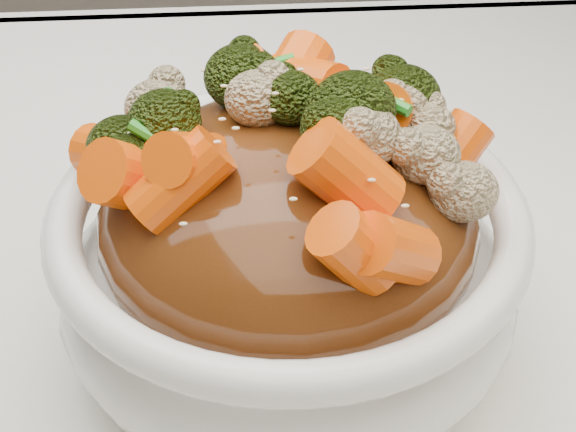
{
  "coord_description": "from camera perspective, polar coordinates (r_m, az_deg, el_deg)",
  "views": [
    {
      "loc": [
        -0.07,
        -0.33,
        1.09
      ],
      "look_at": [
        -0.04,
        -0.0,
        0.83
      ],
      "focal_mm": 55.0,
      "sensor_mm": 36.0,
      "label": 1
    }
  ],
  "objects": [
    {
      "name": "broccoli",
      "position": [
        0.39,
        -0.0,
        7.25
      ],
      "size": [
        0.24,
        0.24,
        0.05
      ],
      "primitive_type": null,
      "rotation": [
        0.0,
        0.0,
        -0.42
      ],
      "color": "black",
      "rests_on": "sauce_base"
    },
    {
      "name": "sauce_base",
      "position": [
        0.42,
        -0.0,
        -0.34
      ],
      "size": [
        0.24,
        0.24,
        0.1
      ],
      "primitive_type": "ellipsoid",
      "rotation": [
        0.0,
        0.0,
        -0.42
      ],
      "color": "#4F260D",
      "rests_on": "bowl"
    },
    {
      "name": "scallions",
      "position": [
        0.39,
        0.0,
        7.52
      ],
      "size": [
        0.18,
        0.18,
        0.02
      ],
      "primitive_type": null,
      "rotation": [
        0.0,
        0.0,
        -0.42
      ],
      "color": "#238C20",
      "rests_on": "sauce_base"
    },
    {
      "name": "cauliflower",
      "position": [
        0.39,
        -0.0,
        6.98
      ],
      "size": [
        0.24,
        0.24,
        0.04
      ],
      "primitive_type": null,
      "rotation": [
        0.0,
        0.0,
        -0.42
      ],
      "color": "#C5B086",
      "rests_on": "sauce_base"
    },
    {
      "name": "bowl",
      "position": [
        0.44,
        -0.0,
        -3.51
      ],
      "size": [
        0.3,
        0.3,
        0.09
      ],
      "primitive_type": null,
      "rotation": [
        0.0,
        0.0,
        -0.42
      ],
      "color": "white",
      "rests_on": "tablecloth"
    },
    {
      "name": "sesame_seeds",
      "position": [
        0.39,
        0.0,
        7.52
      ],
      "size": [
        0.22,
        0.22,
        0.01
      ],
      "primitive_type": null,
      "rotation": [
        0.0,
        0.0,
        -0.42
      ],
      "color": "beige",
      "rests_on": "sauce_base"
    },
    {
      "name": "tablecloth",
      "position": [
        0.49,
        4.94,
        -8.86
      ],
      "size": [
        1.2,
        0.8,
        0.04
      ],
      "primitive_type": "cube",
      "color": "white",
      "rests_on": "dining_table"
    },
    {
      "name": "carrots",
      "position": [
        0.39,
        -0.0,
        7.38
      ],
      "size": [
        0.24,
        0.24,
        0.05
      ],
      "primitive_type": null,
      "rotation": [
        0.0,
        0.0,
        -0.42
      ],
      "color": "#FF5B08",
      "rests_on": "sauce_base"
    }
  ]
}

